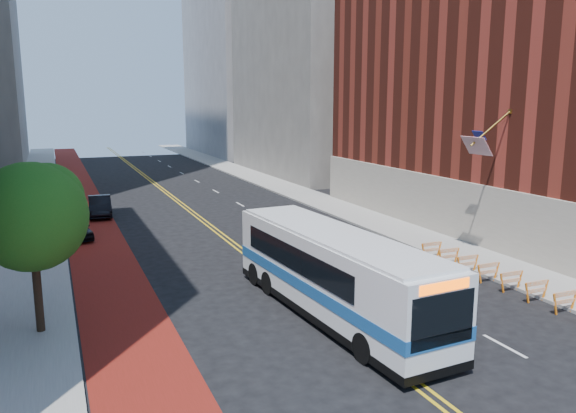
# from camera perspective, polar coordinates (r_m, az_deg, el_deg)

# --- Properties ---
(ground) EXTENTS (160.00, 160.00, 0.00)m
(ground) POSITION_cam_1_polar(r_m,az_deg,el_deg) (21.95, 8.00, -13.89)
(ground) COLOR black
(ground) RESTS_ON ground
(sidewalk_left) EXTENTS (4.00, 140.00, 0.15)m
(sidewalk_left) POSITION_cam_1_polar(r_m,az_deg,el_deg) (47.93, -24.35, -1.13)
(sidewalk_left) COLOR gray
(sidewalk_left) RESTS_ON ground
(sidewalk_right) EXTENTS (4.00, 140.00, 0.15)m
(sidewalk_right) POSITION_cam_1_polar(r_m,az_deg,el_deg) (52.89, 2.55, 0.85)
(sidewalk_right) COLOR gray
(sidewalk_right) RESTS_ON ground
(bus_lane_paint) EXTENTS (3.60, 140.00, 0.01)m
(bus_lane_paint) POSITION_cam_1_polar(r_m,az_deg,el_deg) (47.98, -19.69, -0.88)
(bus_lane_paint) COLOR #61160D
(bus_lane_paint) RESTS_ON ground
(center_line_inner) EXTENTS (0.14, 140.00, 0.01)m
(center_line_inner) POSITION_cam_1_polar(r_m,az_deg,el_deg) (49.00, -10.43, -0.19)
(center_line_inner) COLOR gold
(center_line_inner) RESTS_ON ground
(center_line_outer) EXTENTS (0.14, 140.00, 0.01)m
(center_line_outer) POSITION_cam_1_polar(r_m,az_deg,el_deg) (49.08, -10.02, -0.16)
(center_line_outer) COLOR gold
(center_line_outer) RESTS_ON ground
(lane_dashes) EXTENTS (0.14, 98.20, 0.01)m
(lane_dashes) POSITION_cam_1_polar(r_m,az_deg,el_deg) (57.83, -7.35, 1.54)
(lane_dashes) COLOR silver
(lane_dashes) RESTS_ON ground
(brick_building) EXTENTS (18.73, 36.00, 22.00)m
(brick_building) POSITION_cam_1_polar(r_m,az_deg,el_deg) (43.52, 25.78, 12.11)
(brick_building) COLOR maroon
(brick_building) RESTS_ON ground
(midrise_right_near) EXTENTS (18.00, 26.00, 40.00)m
(midrise_right_near) POSITION_cam_1_polar(r_m,az_deg,el_deg) (73.94, 4.50, 19.12)
(midrise_right_near) COLOR slate
(midrise_right_near) RESTS_ON ground
(construction_barriers) EXTENTS (1.42, 10.91, 1.00)m
(construction_barriers) POSITION_cam_1_polar(r_m,az_deg,el_deg) (29.84, 20.69, -6.41)
(construction_barriers) COLOR orange
(construction_barriers) RESTS_ON ground
(street_tree) EXTENTS (4.20, 4.20, 6.70)m
(street_tree) POSITION_cam_1_polar(r_m,az_deg,el_deg) (23.48, -24.52, -0.54)
(street_tree) COLOR black
(street_tree) RESTS_ON sidewalk_left
(transit_bus) EXTENTS (3.81, 13.55, 3.68)m
(transit_bus) POSITION_cam_1_polar(r_m,az_deg,el_deg) (24.13, 4.49, -6.64)
(transit_bus) COLOR silver
(transit_bus) RESTS_ON ground
(car_a) EXTENTS (2.36, 4.32, 1.39)m
(car_a) POSITION_cam_1_polar(r_m,az_deg,el_deg) (40.11, -20.78, -2.11)
(car_a) COLOR black
(car_a) RESTS_ON ground
(car_b) EXTENTS (1.96, 4.97, 1.61)m
(car_b) POSITION_cam_1_polar(r_m,az_deg,el_deg) (47.38, -18.57, 0.04)
(car_b) COLOR black
(car_b) RESTS_ON ground
(car_c) EXTENTS (3.11, 5.04, 1.36)m
(car_c) POSITION_cam_1_polar(r_m,az_deg,el_deg) (52.09, -21.34, 0.64)
(car_c) COLOR black
(car_c) RESTS_ON ground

